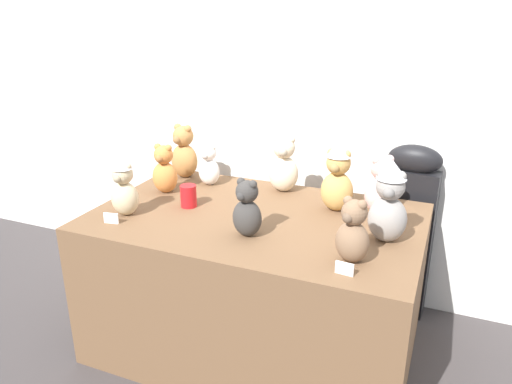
{
  "coord_description": "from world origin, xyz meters",
  "views": [
    {
      "loc": [
        0.82,
        -1.73,
        1.66
      ],
      "look_at": [
        0.0,
        0.25,
        0.85
      ],
      "focal_mm": 34.4,
      "sensor_mm": 36.0,
      "label": 1
    }
  ],
  "objects_px": {
    "teddy_bear_ginger": "(164,170)",
    "teddy_bear_ash": "(389,203)",
    "teddy_bear_snow": "(209,166)",
    "party_cup_red": "(188,196)",
    "teddy_bear_cream": "(284,165)",
    "teddy_bear_sand": "(124,186)",
    "teddy_bear_honey": "(338,177)",
    "teddy_bear_mocha": "(353,233)",
    "instrument_case": "(406,231)",
    "teddy_bear_blush": "(381,187)",
    "teddy_bear_caramel": "(184,153)",
    "teddy_bear_charcoal": "(247,210)",
    "display_table": "(256,283)"
  },
  "relations": [
    {
      "from": "instrument_case",
      "to": "teddy_bear_charcoal",
      "type": "relative_size",
      "value": 3.85
    },
    {
      "from": "teddy_bear_honey",
      "to": "teddy_bear_ash",
      "type": "bearing_deg",
      "value": -36.91
    },
    {
      "from": "instrument_case",
      "to": "teddy_bear_blush",
      "type": "height_order",
      "value": "teddy_bear_blush"
    },
    {
      "from": "teddy_bear_cream",
      "to": "teddy_bear_sand",
      "type": "bearing_deg",
      "value": -146.21
    },
    {
      "from": "display_table",
      "to": "teddy_bear_sand",
      "type": "bearing_deg",
      "value": -158.75
    },
    {
      "from": "teddy_bear_sand",
      "to": "teddy_bear_honey",
      "type": "bearing_deg",
      "value": 22.05
    },
    {
      "from": "party_cup_red",
      "to": "teddy_bear_charcoal",
      "type": "bearing_deg",
      "value": -25.7
    },
    {
      "from": "teddy_bear_sand",
      "to": "party_cup_red",
      "type": "xyz_separation_m",
      "value": [
        0.22,
        0.2,
        -0.09
      ]
    },
    {
      "from": "teddy_bear_sand",
      "to": "teddy_bear_caramel",
      "type": "bearing_deg",
      "value": 88.62
    },
    {
      "from": "teddy_bear_honey",
      "to": "teddy_bear_cream",
      "type": "relative_size",
      "value": 1.13
    },
    {
      "from": "teddy_bear_cream",
      "to": "teddy_bear_mocha",
      "type": "distance_m",
      "value": 0.82
    },
    {
      "from": "teddy_bear_honey",
      "to": "teddy_bear_mocha",
      "type": "relative_size",
      "value": 1.32
    },
    {
      "from": "teddy_bear_ginger",
      "to": "teddy_bear_snow",
      "type": "xyz_separation_m",
      "value": [
        0.16,
        0.2,
        -0.01
      ]
    },
    {
      "from": "teddy_bear_snow",
      "to": "party_cup_red",
      "type": "relative_size",
      "value": 2.14
    },
    {
      "from": "teddy_bear_ginger",
      "to": "teddy_bear_ash",
      "type": "xyz_separation_m",
      "value": [
        1.18,
        -0.14,
        0.05
      ]
    },
    {
      "from": "teddy_bear_ginger",
      "to": "teddy_bear_ash",
      "type": "bearing_deg",
      "value": -10.07
    },
    {
      "from": "teddy_bear_snow",
      "to": "teddy_bear_ash",
      "type": "relative_size",
      "value": 0.66
    },
    {
      "from": "teddy_bear_honey",
      "to": "teddy_bear_charcoal",
      "type": "relative_size",
      "value": 1.35
    },
    {
      "from": "teddy_bear_sand",
      "to": "instrument_case",
      "type": "bearing_deg",
      "value": 30.64
    },
    {
      "from": "teddy_bear_sand",
      "to": "teddy_bear_ginger",
      "type": "bearing_deg",
      "value": 84.65
    },
    {
      "from": "teddy_bear_snow",
      "to": "party_cup_red",
      "type": "bearing_deg",
      "value": -79.3
    },
    {
      "from": "teddy_bear_caramel",
      "to": "teddy_bear_ginger",
      "type": "relative_size",
      "value": 1.17
    },
    {
      "from": "teddy_bear_mocha",
      "to": "party_cup_red",
      "type": "bearing_deg",
      "value": -174.84
    },
    {
      "from": "display_table",
      "to": "teddy_bear_cream",
      "type": "bearing_deg",
      "value": 89.1
    },
    {
      "from": "teddy_bear_ginger",
      "to": "teddy_bear_ash",
      "type": "height_order",
      "value": "teddy_bear_ash"
    },
    {
      "from": "teddy_bear_honey",
      "to": "teddy_bear_snow",
      "type": "relative_size",
      "value": 1.48
    },
    {
      "from": "teddy_bear_cream",
      "to": "teddy_bear_snow",
      "type": "distance_m",
      "value": 0.42
    },
    {
      "from": "teddy_bear_caramel",
      "to": "teddy_bear_mocha",
      "type": "xyz_separation_m",
      "value": [
        1.11,
        -0.64,
        -0.02
      ]
    },
    {
      "from": "teddy_bear_charcoal",
      "to": "instrument_case",
      "type": "bearing_deg",
      "value": 66.35
    },
    {
      "from": "teddy_bear_charcoal",
      "to": "teddy_bear_ginger",
      "type": "xyz_separation_m",
      "value": [
        -0.62,
        0.32,
        0.0
      ]
    },
    {
      "from": "teddy_bear_caramel",
      "to": "teddy_bear_charcoal",
      "type": "bearing_deg",
      "value": -31.49
    },
    {
      "from": "instrument_case",
      "to": "teddy_bear_honey",
      "type": "bearing_deg",
      "value": -123.72
    },
    {
      "from": "instrument_case",
      "to": "teddy_bear_ash",
      "type": "relative_size",
      "value": 2.81
    },
    {
      "from": "teddy_bear_caramel",
      "to": "teddy_bear_blush",
      "type": "height_order",
      "value": "teddy_bear_caramel"
    },
    {
      "from": "party_cup_red",
      "to": "teddy_bear_caramel",
      "type": "bearing_deg",
      "value": 122.62
    },
    {
      "from": "teddy_bear_honey",
      "to": "teddy_bear_ginger",
      "type": "relative_size",
      "value": 1.31
    },
    {
      "from": "teddy_bear_ginger",
      "to": "teddy_bear_blush",
      "type": "bearing_deg",
      "value": 4.58
    },
    {
      "from": "teddy_bear_cream",
      "to": "teddy_bear_ginger",
      "type": "distance_m",
      "value": 0.63
    },
    {
      "from": "instrument_case",
      "to": "teddy_bear_snow",
      "type": "xyz_separation_m",
      "value": [
        -1.06,
        -0.31,
        0.34
      ]
    },
    {
      "from": "teddy_bear_charcoal",
      "to": "teddy_bear_cream",
      "type": "xyz_separation_m",
      "value": [
        -0.04,
        0.58,
        0.02
      ]
    },
    {
      "from": "teddy_bear_caramel",
      "to": "teddy_bear_blush",
      "type": "bearing_deg",
      "value": 4.76
    },
    {
      "from": "teddy_bear_caramel",
      "to": "teddy_bear_mocha",
      "type": "relative_size",
      "value": 1.18
    },
    {
      "from": "instrument_case",
      "to": "teddy_bear_mocha",
      "type": "height_order",
      "value": "teddy_bear_mocha"
    },
    {
      "from": "teddy_bear_cream",
      "to": "teddy_bear_ash",
      "type": "xyz_separation_m",
      "value": [
        0.6,
        -0.4,
        0.03
      ]
    },
    {
      "from": "party_cup_red",
      "to": "teddy_bear_cream",
      "type": "bearing_deg",
      "value": 47.31
    },
    {
      "from": "teddy_bear_blush",
      "to": "teddy_bear_ash",
      "type": "bearing_deg",
      "value": -109.32
    },
    {
      "from": "teddy_bear_mocha",
      "to": "teddy_bear_honey",
      "type": "bearing_deg",
      "value": 131.61
    },
    {
      "from": "teddy_bear_blush",
      "to": "teddy_bear_ginger",
      "type": "distance_m",
      "value": 1.11
    },
    {
      "from": "teddy_bear_charcoal",
      "to": "teddy_bear_blush",
      "type": "xyz_separation_m",
      "value": [
        0.48,
        0.47,
        0.01
      ]
    },
    {
      "from": "instrument_case",
      "to": "teddy_bear_blush",
      "type": "xyz_separation_m",
      "value": [
        -0.12,
        -0.36,
        0.37
      ]
    }
  ]
}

